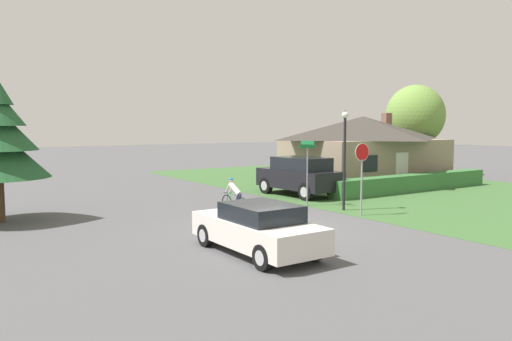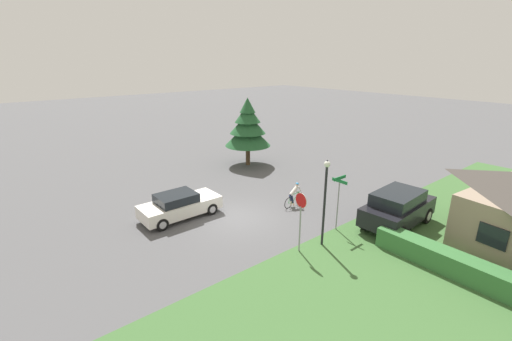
% 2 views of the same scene
% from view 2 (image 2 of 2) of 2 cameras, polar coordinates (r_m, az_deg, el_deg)
% --- Properties ---
extents(ground_plane, '(140.00, 140.00, 0.00)m').
position_cam_2_polar(ground_plane, '(18.93, -2.98, -7.92)').
color(ground_plane, '#515154').
extents(sedan_left_lane, '(1.89, 4.36, 1.41)m').
position_cam_2_polar(sedan_left_lane, '(19.19, -12.62, -5.68)').
color(sedan_left_lane, silver).
rests_on(sedan_left_lane, ground).
extents(cyclist, '(0.44, 1.71, 1.40)m').
position_cam_2_polar(cyclist, '(20.28, 6.37, -4.07)').
color(cyclist, black).
rests_on(cyclist, ground).
extents(parked_suv_right, '(2.30, 4.58, 1.94)m').
position_cam_2_polar(parked_suv_right, '(19.09, 22.54, -5.82)').
color(parked_suv_right, black).
rests_on(parked_suv_right, ground).
extents(stop_sign, '(0.70, 0.07, 2.84)m').
position_cam_2_polar(stop_sign, '(15.12, 7.45, -6.69)').
color(stop_sign, gray).
rests_on(stop_sign, ground).
extents(street_lamp, '(0.28, 0.28, 4.15)m').
position_cam_2_polar(street_lamp, '(15.59, 11.46, -3.60)').
color(street_lamp, black).
rests_on(street_lamp, ground).
extents(street_name_sign, '(0.90, 0.90, 2.86)m').
position_cam_2_polar(street_name_sign, '(17.42, 13.61, -3.75)').
color(street_name_sign, gray).
rests_on(street_name_sign, ground).
extents(conifer_tall_near, '(3.65, 3.65, 5.45)m').
position_cam_2_polar(conifer_tall_near, '(27.42, -1.39, 7.19)').
color(conifer_tall_near, '#4C3823').
rests_on(conifer_tall_near, ground).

